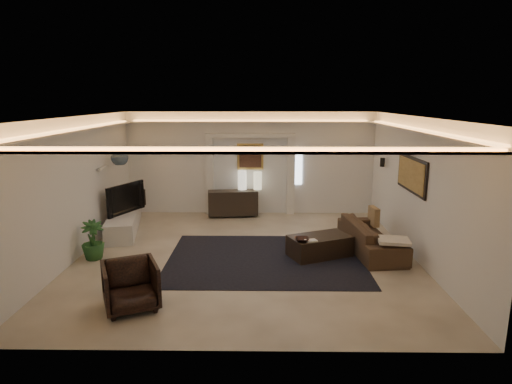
{
  "coord_description": "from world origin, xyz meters",
  "views": [
    {
      "loc": [
        0.32,
        -8.54,
        3.25
      ],
      "look_at": [
        0.2,
        0.6,
        1.25
      ],
      "focal_mm": 29.97,
      "sensor_mm": 36.0,
      "label": 1
    }
  ],
  "objects_px": {
    "sofa": "(371,237)",
    "console": "(233,203)",
    "armchair": "(131,286)",
    "coffee_table": "(320,247)"
  },
  "relations": [
    {
      "from": "armchair",
      "to": "coffee_table",
      "type": "bearing_deg",
      "value": 11.19
    },
    {
      "from": "console",
      "to": "armchair",
      "type": "height_order",
      "value": "armchair"
    },
    {
      "from": "coffee_table",
      "to": "armchair",
      "type": "bearing_deg",
      "value": -168.14
    },
    {
      "from": "console",
      "to": "armchair",
      "type": "bearing_deg",
      "value": -109.83
    },
    {
      "from": "armchair",
      "to": "console",
      "type": "bearing_deg",
      "value": 52.56
    },
    {
      "from": "console",
      "to": "sofa",
      "type": "bearing_deg",
      "value": -47.74
    },
    {
      "from": "console",
      "to": "coffee_table",
      "type": "relative_size",
      "value": 1.09
    },
    {
      "from": "sofa",
      "to": "armchair",
      "type": "distance_m",
      "value": 5.16
    },
    {
      "from": "sofa",
      "to": "console",
      "type": "bearing_deg",
      "value": 43.24
    },
    {
      "from": "console",
      "to": "coffee_table",
      "type": "height_order",
      "value": "console"
    }
  ]
}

